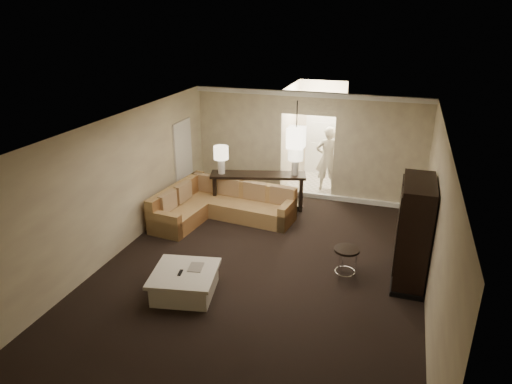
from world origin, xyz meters
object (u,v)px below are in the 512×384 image
(console_table, at_px, (258,188))
(armoire, at_px, (413,234))
(coffee_table, at_px, (185,282))
(drink_table, at_px, (346,257))
(person, at_px, (328,155))
(sectional_sofa, at_px, (219,206))

(console_table, bearing_deg, armoire, -47.52)
(coffee_table, height_order, drink_table, drink_table)
(console_table, xyz_separation_m, drink_table, (2.55, -2.56, -0.12))
(coffee_table, relative_size, armoire, 0.66)
(armoire, xyz_separation_m, drink_table, (-1.11, -0.27, -0.51))
(drink_table, height_order, person, person)
(armoire, bearing_deg, sectional_sofa, 162.44)
(console_table, bearing_deg, coffee_table, -106.38)
(sectional_sofa, distance_m, drink_table, 3.64)
(sectional_sofa, height_order, coffee_table, sectional_sofa)
(console_table, relative_size, drink_table, 4.06)
(sectional_sofa, distance_m, console_table, 1.17)
(armoire, bearing_deg, coffee_table, -155.54)
(armoire, relative_size, person, 0.98)
(coffee_table, bearing_deg, armoire, 24.46)
(drink_table, bearing_deg, person, 104.49)
(person, bearing_deg, armoire, 103.81)
(sectional_sofa, bearing_deg, person, 58.17)
(coffee_table, distance_m, person, 6.03)
(coffee_table, xyz_separation_m, person, (1.48, 5.80, 0.77))
(armoire, bearing_deg, console_table, 147.90)
(drink_table, bearing_deg, armoire, 13.43)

